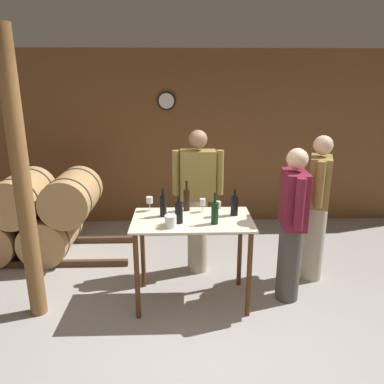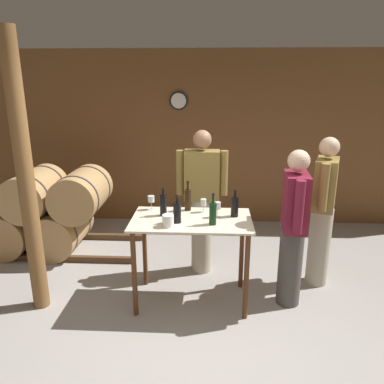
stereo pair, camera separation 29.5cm
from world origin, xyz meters
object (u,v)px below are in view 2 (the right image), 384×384
wine_bottle_center (188,199)px  wine_glass_near_right (218,206)px  wine_bottle_left (177,212)px  person_visitor_bearded (323,210)px  wine_glass_near_left (151,199)px  person_visitor_with_scarf (293,226)px  wine_bottle_right (213,213)px  person_host (202,199)px  wine_bottle_far_left (163,205)px  wooden_post (26,180)px  wine_glass_near_center (203,203)px  wine_bottle_far_right (235,206)px  ice_bucket (168,221)px

wine_bottle_center → wine_glass_near_right: (0.31, -0.19, -0.01)m
wine_bottle_left → person_visitor_bearded: size_ratio=0.17×
wine_glass_near_left → person_visitor_with_scarf: (1.45, -0.25, -0.18)m
wine_bottle_right → person_visitor_bearded: size_ratio=0.18×
wine_glass_near_right → person_visitor_with_scarf: bearing=-4.4°
person_host → person_visitor_bearded: (1.33, -0.23, -0.02)m
person_visitor_with_scarf → person_host: bearing=144.7°
wine_bottle_left → person_visitor_with_scarf: (1.14, 0.11, -0.17)m
wine_bottle_right → wine_bottle_far_left: bearing=156.1°
wooden_post → wine_glass_near_right: 1.85m
wine_bottle_left → person_visitor_bearded: (1.55, 0.53, -0.14)m
wine_bottle_right → wine_glass_near_center: 0.36m
wine_bottle_right → person_host: person_host is taller
wine_bottle_far_left → wine_bottle_right: (0.50, -0.22, 0.00)m
wine_bottle_far_left → wine_bottle_left: (0.16, -0.19, -0.00)m
person_visitor_bearded → person_visitor_with_scarf: bearing=-133.6°
wooden_post → wine_bottle_left: bearing=2.9°
wine_bottle_far_left → wine_bottle_left: 0.25m
wine_bottle_far_right → person_visitor_with_scarf: (0.58, -0.09, -0.17)m
wine_glass_near_center → wine_glass_near_right: wine_glass_near_right is taller
person_visitor_bearded → wine_glass_near_left: bearing=-174.8°
person_host → wine_glass_near_center: bearing=-86.4°
wine_glass_near_left → ice_bucket: (0.23, -0.47, -0.05)m
ice_bucket → person_visitor_with_scarf: (1.22, 0.22, -0.12)m
wine_bottle_left → wine_glass_near_left: size_ratio=1.84×
wine_bottle_far_right → person_visitor_bearded: bearing=18.8°
wine_glass_near_left → person_visitor_with_scarf: person_visitor_with_scarf is taller
wooden_post → wine_glass_near_center: (1.66, 0.39, -0.33)m
wine_bottle_center → wine_bottle_right: wine_bottle_center is taller
person_visitor_with_scarf → person_visitor_bearded: 0.59m
wine_bottle_right → wine_bottle_center: bearing=123.7°
wine_bottle_far_right → wine_glass_near_center: bearing=160.5°
wine_bottle_far_left → wine_glass_near_right: size_ratio=1.88×
wooden_post → ice_bucket: (1.34, -0.03, -0.37)m
wine_bottle_far_left → wine_bottle_left: bearing=-50.4°
wine_bottle_far_left → ice_bucket: wine_bottle_far_left is taller
wine_glass_near_left → wine_glass_near_center: (0.56, -0.05, -0.01)m
wine_bottle_far_right → wooden_post: bearing=-172.1°
wine_glass_near_center → person_visitor_with_scarf: bearing=-12.7°
wine_bottle_left → person_visitor_with_scarf: size_ratio=0.17×
wine_bottle_far_right → person_visitor_bearded: (0.98, 0.33, -0.14)m
wooden_post → person_visitor_with_scarf: wooden_post is taller
wine_glass_near_right → wine_bottle_far_left: bearing=177.6°
wooden_post → wine_bottle_right: size_ratio=8.67×
wine_bottle_left → wine_bottle_center: (0.08, 0.36, 0.01)m
wine_bottle_center → person_host: (0.14, 0.40, -0.13)m
wine_bottle_left → wine_glass_near_center: wine_bottle_left is taller
wine_bottle_far_left → person_visitor_with_scarf: size_ratio=0.18×
wine_bottle_far_left → wine_glass_near_left: wine_bottle_far_left is taller
ice_bucket → person_visitor_bearded: (1.62, 0.64, -0.09)m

